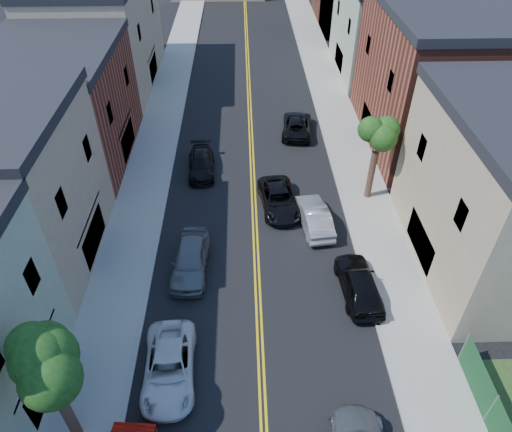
{
  "coord_description": "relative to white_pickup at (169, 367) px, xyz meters",
  "views": [
    {
      "loc": [
        -0.63,
        4.66,
        19.75
      ],
      "look_at": [
        0.03,
        25.82,
        2.0
      ],
      "focal_mm": 32.49,
      "sensor_mm": 36.0,
      "label": 1
    }
  ],
  "objects": [
    {
      "name": "sidewalk_left",
      "position": [
        -3.63,
        23.34,
        -0.62
      ],
      "size": [
        3.2,
        100.0,
        0.15
      ],
      "primitive_type": "cube",
      "color": "gray",
      "rests_on": "ground"
    },
    {
      "name": "sidewalk_right",
      "position": [
        12.17,
        23.34,
        -0.62
      ],
      "size": [
        3.2,
        100.0,
        0.15
      ],
      "primitive_type": "cube",
      "color": "gray",
      "rests_on": "ground"
    },
    {
      "name": "curb_left",
      "position": [
        -1.88,
        23.34,
        -0.62
      ],
      "size": [
        0.3,
        100.0,
        0.15
      ],
      "primitive_type": "cube",
      "color": "gray",
      "rests_on": "ground"
    },
    {
      "name": "curb_right",
      "position": [
        10.42,
        23.34,
        -0.62
      ],
      "size": [
        0.3,
        100.0,
        0.15
      ],
      "primitive_type": "cube",
      "color": "gray",
      "rests_on": "ground"
    },
    {
      "name": "bldg_left_brick",
      "position": [
        -9.73,
        19.34,
        3.3
      ],
      "size": [
        9.0,
        12.0,
        8.0
      ],
      "primitive_type": "cube",
      "color": "brown",
      "rests_on": "ground"
    },
    {
      "name": "bldg_left_tan_far",
      "position": [
        -9.73,
        33.34,
        4.05
      ],
      "size": [
        9.0,
        16.0,
        9.5
      ],
      "primitive_type": "cube",
      "color": "#998466",
      "rests_on": "ground"
    },
    {
      "name": "bldg_right_brick",
      "position": [
        18.27,
        21.34,
        4.3
      ],
      "size": [
        9.0,
        14.0,
        10.0
      ],
      "primitive_type": "cube",
      "color": "brown",
      "rests_on": "ground"
    },
    {
      "name": "bldg_right_palegrn",
      "position": [
        18.27,
        35.34,
        3.55
      ],
      "size": [
        9.0,
        12.0,
        8.5
      ],
      "primitive_type": "cube",
      "color": "gray",
      "rests_on": "ground"
    },
    {
      "name": "tree_left_mid",
      "position": [
        -3.61,
        -2.65,
        5.88
      ],
      "size": [
        5.2,
        5.2,
        9.29
      ],
      "color": "#39271C",
      "rests_on": "sidewalk_left"
    },
    {
      "name": "tree_right_far",
      "position": [
        12.19,
        13.35,
        5.06
      ],
      "size": [
        4.4,
        4.4,
        8.03
      ],
      "color": "#39271C",
      "rests_on": "sidewalk_right"
    },
    {
      "name": "white_pickup",
      "position": [
        0.0,
        0.0,
        0.0
      ],
      "size": [
        2.56,
        5.14,
        1.4
      ],
      "primitive_type": "imported",
      "rotation": [
        0.0,
        0.0,
        0.05
      ],
      "color": "silver",
      "rests_on": "ground"
    },
    {
      "name": "grey_car_left",
      "position": [
        0.47,
        6.81,
        0.14
      ],
      "size": [
        2.23,
        5.03,
        1.68
      ],
      "primitive_type": "imported",
      "rotation": [
        0.0,
        0.0,
        -0.05
      ],
      "color": "#585B60",
      "rests_on": "ground"
    },
    {
      "name": "black_car_left",
      "position": [
        0.47,
        16.93,
        -0.03
      ],
      "size": [
        2.14,
        4.73,
        1.34
      ],
      "primitive_type": "imported",
      "rotation": [
        0.0,
        0.0,
        0.06
      ],
      "color": "black",
      "rests_on": "ground"
    },
    {
      "name": "black_car_right",
      "position": [
        9.77,
        4.71,
        0.11
      ],
      "size": [
        2.19,
        4.85,
        1.62
      ],
      "primitive_type": "imported",
      "rotation": [
        0.0,
        0.0,
        3.2
      ],
      "color": "black",
      "rests_on": "ground"
    },
    {
      "name": "silver_car_right",
      "position": [
        8.07,
        10.46,
        0.06
      ],
      "size": [
        2.16,
        4.78,
        1.52
      ],
      "primitive_type": "imported",
      "rotation": [
        0.0,
        0.0,
        3.26
      ],
      "color": "#A3A4AA",
      "rests_on": "ground"
    },
    {
      "name": "dark_car_right_far",
      "position": [
        8.14,
        22.49,
        0.0
      ],
      "size": [
        2.96,
        5.3,
        1.4
      ],
      "primitive_type": "imported",
      "rotation": [
        0.0,
        0.0,
        3.01
      ],
      "color": "black",
      "rests_on": "ground"
    },
    {
      "name": "black_suv_lane",
      "position": [
        5.92,
        12.42,
        -0.0
      ],
      "size": [
        2.87,
        5.23,
        1.39
      ],
      "primitive_type": "imported",
      "rotation": [
        0.0,
        0.0,
        0.12
      ],
      "color": "black",
      "rests_on": "ground"
    }
  ]
}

